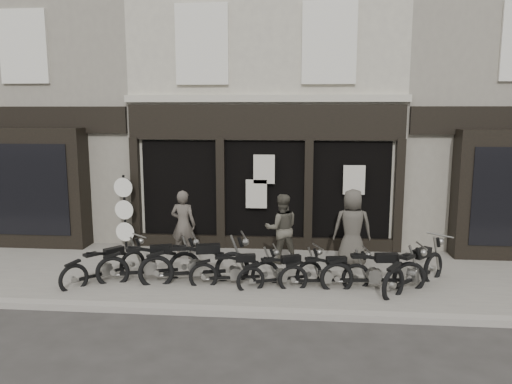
# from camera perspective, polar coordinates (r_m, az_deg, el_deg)

# --- Properties ---
(ground_plane) EXTENTS (90.00, 90.00, 0.00)m
(ground_plane) POSITION_cam_1_polar(r_m,az_deg,el_deg) (10.67, -0.25, -11.28)
(ground_plane) COLOR #2D2B28
(ground_plane) RESTS_ON ground
(pavement) EXTENTS (30.00, 4.20, 0.12)m
(pavement) POSITION_cam_1_polar(r_m,az_deg,el_deg) (11.50, 0.18, -9.42)
(pavement) COLOR slate
(pavement) RESTS_ON ground_plane
(kerb) EXTENTS (30.00, 0.25, 0.13)m
(kerb) POSITION_cam_1_polar(r_m,az_deg,el_deg) (9.50, -0.99, -13.57)
(kerb) COLOR gray
(kerb) RESTS_ON ground_plane
(central_building) EXTENTS (7.30, 6.22, 8.34)m
(central_building) POSITION_cam_1_polar(r_m,az_deg,el_deg) (15.92, 1.81, 10.52)
(central_building) COLOR #BDB7A2
(central_building) RESTS_ON ground
(neighbour_left) EXTENTS (5.60, 6.73, 8.34)m
(neighbour_left) POSITION_cam_1_polar(r_m,az_deg,el_deg) (17.44, -19.84, 9.75)
(neighbour_left) COLOR gray
(neighbour_left) RESTS_ON ground
(neighbour_right) EXTENTS (5.60, 6.73, 8.34)m
(neighbour_right) POSITION_cam_1_polar(r_m,az_deg,el_deg) (16.73, 24.39, 9.51)
(neighbour_right) COLOR gray
(neighbour_right) RESTS_ON ground
(motorcycle_0) EXTENTS (1.48, 1.70, 0.97)m
(motorcycle_0) POSITION_cam_1_polar(r_m,az_deg,el_deg) (11.37, -16.83, -8.33)
(motorcycle_0) COLOR black
(motorcycle_0) RESTS_ON ground
(motorcycle_1) EXTENTS (2.14, 1.01, 1.07)m
(motorcycle_1) POSITION_cam_1_polar(r_m,az_deg,el_deg) (11.13, -11.99, -8.31)
(motorcycle_1) COLOR black
(motorcycle_1) RESTS_ON ground
(motorcycle_2) EXTENTS (2.32, 0.94, 1.14)m
(motorcycle_2) POSITION_cam_1_polar(r_m,az_deg,el_deg) (10.84, -6.86, -8.50)
(motorcycle_2) COLOR black
(motorcycle_2) RESTS_ON ground
(motorcycle_3) EXTENTS (1.91, 0.66, 0.92)m
(motorcycle_3) POSITION_cam_1_polar(r_m,az_deg,el_deg) (10.68, -2.33, -9.20)
(motorcycle_3) COLOR black
(motorcycle_3) RESTS_ON ground
(motorcycle_4) EXTENTS (1.79, 0.99, 0.91)m
(motorcycle_4) POSITION_cam_1_polar(r_m,az_deg,el_deg) (10.58, 2.93, -9.39)
(motorcycle_4) COLOR black
(motorcycle_4) RESTS_ON ground
(motorcycle_5) EXTENTS (1.93, 0.62, 0.93)m
(motorcycle_5) POSITION_cam_1_polar(r_m,az_deg,el_deg) (10.58, 8.00, -9.44)
(motorcycle_5) COLOR black
(motorcycle_5) RESTS_ON ground
(motorcycle_6) EXTENTS (2.19, 0.60, 1.05)m
(motorcycle_6) POSITION_cam_1_polar(r_m,az_deg,el_deg) (10.66, 13.39, -9.19)
(motorcycle_6) COLOR black
(motorcycle_6) RESTS_ON ground
(motorcycle_7) EXTENTS (1.73, 1.84, 1.09)m
(motorcycle_7) POSITION_cam_1_polar(r_m,az_deg,el_deg) (10.97, 17.70, -8.77)
(motorcycle_7) COLOR black
(motorcycle_7) RESTS_ON ground
(man_left) EXTENTS (0.67, 0.48, 1.70)m
(man_left) POSITION_cam_1_polar(r_m,az_deg,el_deg) (12.45, -8.31, -3.69)
(man_left) COLOR #4C453E
(man_left) RESTS_ON pavement
(man_centre) EXTENTS (0.92, 0.77, 1.67)m
(man_centre) POSITION_cam_1_polar(r_m,az_deg,el_deg) (11.98, 2.94, -4.19)
(man_centre) COLOR #49453B
(man_centre) RESTS_ON pavement
(man_right) EXTENTS (0.90, 0.59, 1.83)m
(man_right) POSITION_cam_1_polar(r_m,az_deg,el_deg) (11.92, 10.95, -4.03)
(man_right) COLOR #433F38
(man_right) RESTS_ON pavement
(advert_sign_post) EXTENTS (0.51, 0.33, 2.09)m
(advert_sign_post) POSITION_cam_1_polar(r_m,az_deg,el_deg) (13.54, -14.78, -2.64)
(advert_sign_post) COLOR black
(advert_sign_post) RESTS_ON ground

